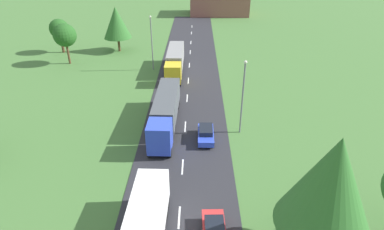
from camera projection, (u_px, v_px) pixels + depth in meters
road at (181, 183)px, 29.72m from camera, size 10.00×140.00×0.06m
lane_marking_centre at (181, 193)px, 28.55m from camera, size 0.16×124.16×0.01m
truck_second at (165, 111)px, 37.54m from camera, size 2.74×13.25×3.56m
truck_third at (175, 61)px, 52.85m from camera, size 2.50×12.41×3.57m
car_fourth at (206, 134)px, 35.67m from camera, size 1.77×4.00×1.49m
lamppost_second at (243, 94)px, 35.18m from camera, size 0.36×0.36×8.76m
lamppost_third at (152, 41)px, 52.58m from camera, size 0.36×0.36×9.05m
tree_oak at (117, 23)px, 61.21m from camera, size 5.29×5.29×8.52m
tree_birch at (331, 184)px, 19.47m from camera, size 6.09×6.09×10.26m
tree_maple at (65, 35)px, 55.21m from camera, size 3.95×3.95×7.10m
tree_ash at (59, 29)px, 61.02m from camera, size 3.64×3.64×6.45m
distant_building at (219, 1)px, 92.57m from camera, size 16.45×10.51×7.02m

